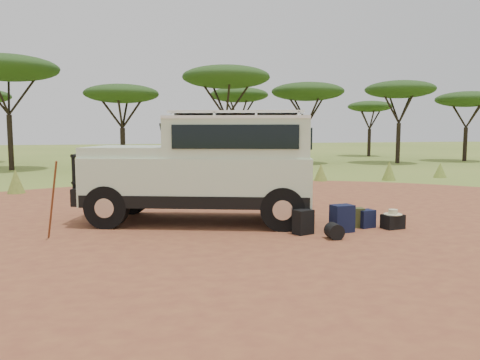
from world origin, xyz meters
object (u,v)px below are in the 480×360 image
object	(u,v)px
safari_vehicle	(207,169)
backpack_black	(303,222)
duffel_navy	(366,219)
hard_case	(393,222)
backpack_navy	(342,219)
walking_staff	(52,200)
backpack_olive	(356,218)

from	to	relation	value
safari_vehicle	backpack_black	bearing A→B (deg)	-29.26
backpack_black	duffel_navy	bearing A→B (deg)	-10.09
safari_vehicle	hard_case	size ratio (longest dim) A/B	12.62
safari_vehicle	hard_case	distance (m)	4.40
hard_case	backpack_navy	bearing A→B (deg)	172.78
walking_staff	backpack_olive	bearing A→B (deg)	-35.96
walking_staff	backpack_navy	bearing A→B (deg)	-39.70
walking_staff	backpack_black	xyz separation A→B (m)	(4.99, -0.91, -0.54)
backpack_olive	backpack_navy	bearing A→B (deg)	-134.67
safari_vehicle	hard_case	bearing A→B (deg)	-7.19
backpack_black	backpack_olive	world-z (taller)	backpack_black
backpack_olive	hard_case	world-z (taller)	backpack_olive
walking_staff	backpack_navy	size ratio (longest dim) A/B	2.79
backpack_olive	duffel_navy	distance (m)	0.22
walking_staff	hard_case	distance (m)	7.23
duffel_navy	backpack_navy	bearing A→B (deg)	-170.15
walking_staff	backpack_olive	xyz separation A→B (m)	(6.42, -0.60, -0.57)
duffel_navy	hard_case	distance (m)	0.58
safari_vehicle	backpack_olive	size ratio (longest dim) A/B	12.73
safari_vehicle	walking_staff	xyz separation A→B (m)	(-3.35, -1.01, -0.46)
safari_vehicle	walking_staff	world-z (taller)	safari_vehicle
hard_case	walking_staff	bearing A→B (deg)	165.18
backpack_black	backpack_olive	xyz separation A→B (m)	(1.43, 0.30, -0.04)
walking_staff	backpack_navy	distance (m)	5.98
duffel_navy	hard_case	world-z (taller)	duffel_navy
hard_case	backpack_olive	bearing A→B (deg)	147.53
walking_staff	hard_case	bearing A→B (deg)	-38.10
backpack_black	backpack_navy	xyz separation A→B (m)	(0.89, -0.04, 0.04)
duffel_navy	walking_staff	bearing A→B (deg)	163.96
walking_staff	duffel_navy	size ratio (longest dim) A/B	4.07
safari_vehicle	backpack_black	xyz separation A→B (m)	(1.65, -1.91, -1.00)
walking_staff	duffel_navy	xyz separation A→B (m)	(6.62, -0.67, -0.59)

